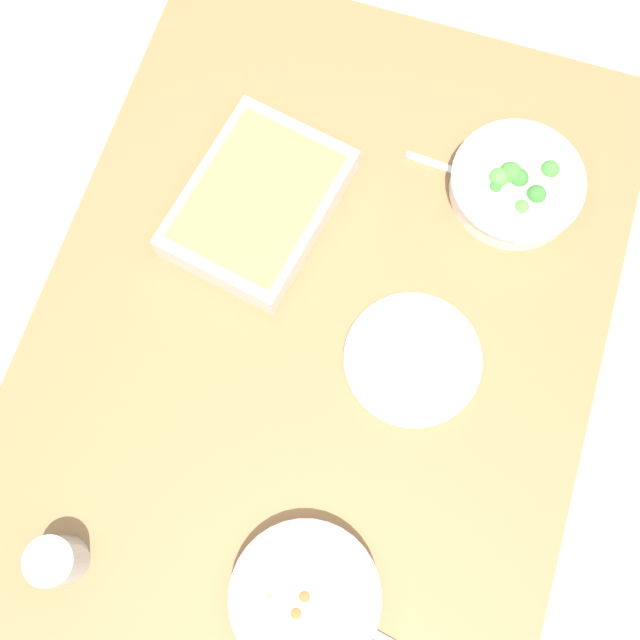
# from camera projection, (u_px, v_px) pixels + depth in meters

# --- Properties ---
(ground_plane) EXTENTS (6.00, 6.00, 0.00)m
(ground_plane) POSITION_uv_depth(u_px,v_px,m) (320.00, 400.00, 1.98)
(ground_plane) COLOR #B2A899
(dining_table) EXTENTS (1.20, 0.90, 0.74)m
(dining_table) POSITION_uv_depth(u_px,v_px,m) (320.00, 334.00, 1.36)
(dining_table) COLOR olive
(dining_table) RESTS_ON ground_plane
(stew_bowl) EXTENTS (0.22, 0.22, 0.06)m
(stew_bowl) POSITION_uv_depth(u_px,v_px,m) (305.00, 597.00, 1.12)
(stew_bowl) COLOR white
(stew_bowl) RESTS_ON dining_table
(broccoli_bowl) EXTENTS (0.22, 0.22, 0.07)m
(broccoli_bowl) POSITION_uv_depth(u_px,v_px,m) (516.00, 184.00, 1.30)
(broccoli_bowl) COLOR white
(broccoli_bowl) RESTS_ON dining_table
(baking_dish) EXTENTS (0.34, 0.27, 0.06)m
(baking_dish) POSITION_uv_depth(u_px,v_px,m) (258.00, 203.00, 1.29)
(baking_dish) COLOR silver
(baking_dish) RESTS_ON dining_table
(drink_cup) EXTENTS (0.07, 0.07, 0.08)m
(drink_cup) POSITION_uv_depth(u_px,v_px,m) (58.00, 561.00, 1.13)
(drink_cup) COLOR #B2BCC6
(drink_cup) RESTS_ON dining_table
(side_plate) EXTENTS (0.22, 0.22, 0.01)m
(side_plate) POSITION_uv_depth(u_px,v_px,m) (413.00, 360.00, 1.25)
(side_plate) COLOR white
(side_plate) RESTS_ON dining_table
(spoon_by_stew) EXTENTS (0.05, 0.18, 0.01)m
(spoon_by_stew) POSITION_uv_depth(u_px,v_px,m) (378.00, 636.00, 1.13)
(spoon_by_stew) COLOR silver
(spoon_by_stew) RESTS_ON dining_table
(spoon_by_broccoli) EXTENTS (0.03, 0.18, 0.01)m
(spoon_by_broccoli) POSITION_uv_depth(u_px,v_px,m) (469.00, 176.00, 1.34)
(spoon_by_broccoli) COLOR silver
(spoon_by_broccoli) RESTS_ON dining_table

